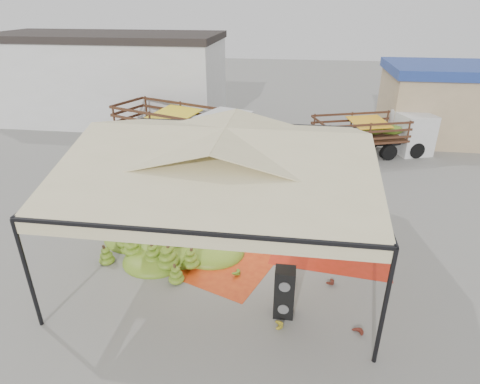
# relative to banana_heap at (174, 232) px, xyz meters

# --- Properties ---
(ground) EXTENTS (90.00, 90.00, 0.00)m
(ground) POSITION_rel_banana_heap_xyz_m (1.71, 0.14, -0.54)
(ground) COLOR slate
(ground) RESTS_ON ground
(canopy_tent) EXTENTS (8.10, 8.10, 4.00)m
(canopy_tent) POSITION_rel_banana_heap_xyz_m (1.71, 0.14, 2.76)
(canopy_tent) COLOR black
(canopy_tent) RESTS_ON ground
(building_white) EXTENTS (14.30, 6.30, 5.40)m
(building_white) POSITION_rel_banana_heap_xyz_m (-8.29, 14.14, 2.17)
(building_white) COLOR silver
(building_white) RESTS_ON ground
(building_tan) EXTENTS (6.30, 5.30, 4.10)m
(building_tan) POSITION_rel_banana_heap_xyz_m (11.71, 13.14, 1.53)
(building_tan) COLOR tan
(building_tan) RESTS_ON ground
(tarp_left) EXTENTS (4.84, 4.74, 0.01)m
(tarp_left) POSITION_rel_banana_heap_xyz_m (1.43, -0.09, -0.53)
(tarp_left) COLOR #D14713
(tarp_left) RESTS_ON ground
(tarp_right) EXTENTS (4.04, 4.20, 0.01)m
(tarp_right) POSITION_rel_banana_heap_xyz_m (5.10, 1.10, -0.53)
(tarp_right) COLOR red
(tarp_right) RESTS_ON ground
(banana_heap) EXTENTS (6.00, 5.39, 1.08)m
(banana_heap) POSITION_rel_banana_heap_xyz_m (0.00, 0.00, 0.00)
(banana_heap) COLOR #507718
(banana_heap) RESTS_ON ground
(hand_yellow_a) EXTENTS (0.53, 0.45, 0.22)m
(hand_yellow_a) POSITION_rel_banana_heap_xyz_m (3.70, -1.31, -0.43)
(hand_yellow_a) COLOR gold
(hand_yellow_a) RESTS_ON ground
(hand_yellow_b) EXTENTS (0.52, 0.44, 0.22)m
(hand_yellow_b) POSITION_rel_banana_heap_xyz_m (3.46, -3.16, -0.43)
(hand_yellow_b) COLOR #B29223
(hand_yellow_b) RESTS_ON ground
(hand_red_a) EXTENTS (0.58, 0.54, 0.21)m
(hand_red_a) POSITION_rel_banana_heap_xyz_m (4.84, -1.23, -0.44)
(hand_red_a) COLOR #502012
(hand_red_a) RESTS_ON ground
(hand_red_b) EXTENTS (0.54, 0.53, 0.19)m
(hand_red_b) POSITION_rel_banana_heap_xyz_m (5.41, -3.12, -0.44)
(hand_red_b) COLOR #541D13
(hand_red_b) RESTS_ON ground
(hand_green) EXTENTS (0.56, 0.50, 0.22)m
(hand_green) POSITION_rel_banana_heap_xyz_m (2.13, -1.18, -0.43)
(hand_green) COLOR #3E7E1A
(hand_green) RESTS_ON ground
(hanging_bunches) EXTENTS (4.74, 0.24, 0.20)m
(hanging_bunches) POSITION_rel_banana_heap_xyz_m (1.71, -1.41, 2.08)
(hanging_bunches) COLOR #467E1A
(hanging_bunches) RESTS_ON ground
(speaker_stack) EXTENTS (0.50, 0.44, 1.39)m
(speaker_stack) POSITION_rel_banana_heap_xyz_m (3.64, -2.65, 0.15)
(speaker_stack) COLOR black
(speaker_stack) RESTS_ON ground
(banana_leaves) EXTENTS (0.96, 1.36, 3.70)m
(banana_leaves) POSITION_rel_banana_heap_xyz_m (-0.34, 2.23, -0.54)
(banana_leaves) COLOR #2A6A1C
(banana_leaves) RESTS_ON ground
(vendor) EXTENTS (0.79, 0.60, 1.96)m
(vendor) POSITION_rel_banana_heap_xyz_m (0.59, 5.47, 0.44)
(vendor) COLOR gray
(vendor) RESTS_ON ground
(truck_left) EXTENTS (7.50, 4.88, 2.44)m
(truck_left) POSITION_rel_banana_heap_xyz_m (-1.80, 8.29, 0.97)
(truck_left) COLOR #472B17
(truck_left) RESTS_ON ground
(truck_right) EXTENTS (6.28, 3.83, 2.04)m
(truck_right) POSITION_rel_banana_heap_xyz_m (7.82, 9.78, 0.72)
(truck_right) COLOR #4C2919
(truck_right) RESTS_ON ground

